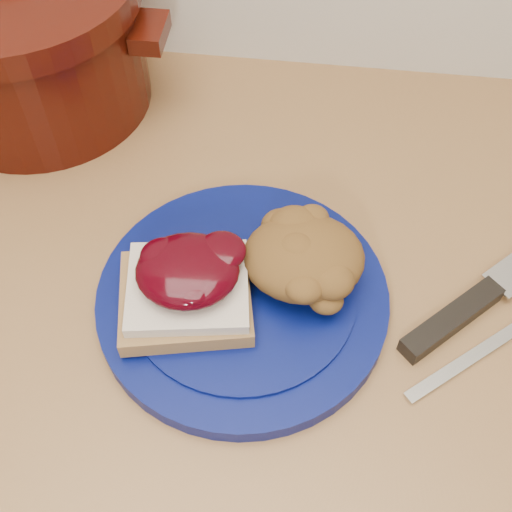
# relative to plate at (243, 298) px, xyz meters

# --- Properties ---
(base_cabinet) EXTENTS (4.00, 0.60, 0.86)m
(base_cabinet) POSITION_rel_plate_xyz_m (-0.03, 0.07, -0.48)
(base_cabinet) COLOR beige
(base_cabinet) RESTS_ON floor
(plate) EXTENTS (0.30, 0.30, 0.02)m
(plate) POSITION_rel_plate_xyz_m (0.00, 0.00, 0.00)
(plate) COLOR #050E51
(plate) RESTS_ON wood_countertop
(sandwich) EXTENTS (0.13, 0.12, 0.06)m
(sandwich) POSITION_rel_plate_xyz_m (-0.05, -0.02, 0.04)
(sandwich) COLOR olive
(sandwich) RESTS_ON plate
(stuffing_mound) EXTENTS (0.12, 0.11, 0.06)m
(stuffing_mound) POSITION_rel_plate_xyz_m (0.05, 0.02, 0.04)
(stuffing_mound) COLOR brown
(stuffing_mound) RESTS_ON plate
(chef_knife) EXTENTS (0.24, 0.23, 0.02)m
(chef_knife) POSITION_rel_plate_xyz_m (0.22, 0.03, -0.00)
(chef_knife) COLOR black
(chef_knife) RESTS_ON wood_countertop
(butter_knife) EXTENTS (0.12, 0.10, 0.00)m
(butter_knife) POSITION_rel_plate_xyz_m (0.21, -0.03, -0.01)
(butter_knife) COLOR silver
(butter_knife) RESTS_ON wood_countertop
(dutch_oven) EXTENTS (0.32, 0.27, 0.17)m
(dutch_oven) POSITION_rel_plate_xyz_m (-0.28, 0.26, 0.07)
(dutch_oven) COLOR #350B05
(dutch_oven) RESTS_ON wood_countertop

